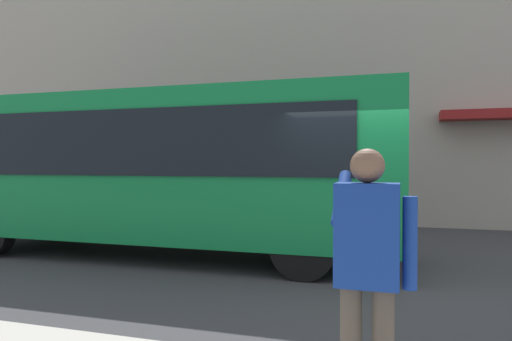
% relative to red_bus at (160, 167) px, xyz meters
% --- Properties ---
extents(ground_plane, '(60.00, 60.00, 0.00)m').
position_rel_red_bus_xyz_m(ground_plane, '(-4.03, 0.75, -1.68)').
color(ground_plane, '#38383A').
extents(building_facade_far, '(28.00, 1.55, 12.00)m').
position_rel_red_bus_xyz_m(building_facade_far, '(-4.05, -6.05, 4.30)').
color(building_facade_far, '#A89E8E').
rests_on(building_facade_far, ground_plane).
extents(red_bus, '(9.05, 2.54, 3.08)m').
position_rel_red_bus_xyz_m(red_bus, '(0.00, 0.00, 0.00)').
color(red_bus, '#0F7238').
rests_on(red_bus, ground_plane).
extents(pedestrian_photographer, '(0.53, 0.52, 1.70)m').
position_rel_red_bus_xyz_m(pedestrian_photographer, '(-4.25, 4.94, -0.54)').
color(pedestrian_photographer, '#4C4238').
rests_on(pedestrian_photographer, sidewalk_curb).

